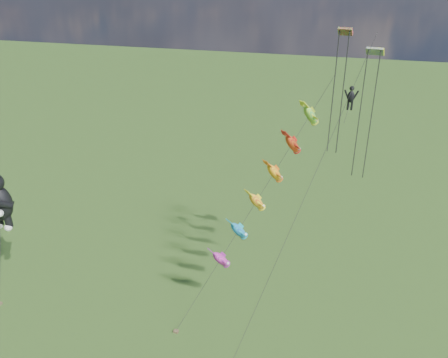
% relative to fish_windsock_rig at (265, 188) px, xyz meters
% --- Properties ---
extents(ground, '(300.00, 300.00, 0.00)m').
position_rel_fish_windsock_rig_xyz_m(ground, '(-17.93, -9.36, -10.96)').
color(ground, '#1A3C0F').
extents(fish_windsock_rig, '(10.01, 12.59, 19.55)m').
position_rel_fish_windsock_rig_xyz_m(fish_windsock_rig, '(0.00, 0.00, 0.00)').
color(fish_windsock_rig, brown).
rests_on(fish_windsock_rig, ground).
extents(parafoil_rig, '(8.27, 16.07, 23.80)m').
position_rel_fish_windsock_rig_xyz_m(parafoil_rig, '(5.87, -0.68, 8.08)').
color(parafoil_rig, brown).
rests_on(parafoil_rig, ground).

